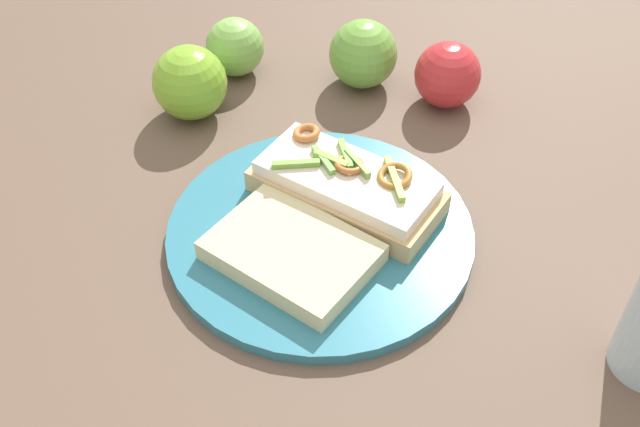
{
  "coord_description": "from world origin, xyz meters",
  "views": [
    {
      "loc": [
        0.03,
        -0.5,
        0.53
      ],
      "look_at": [
        0.0,
        0.0,
        0.03
      ],
      "focal_mm": 42.95,
      "sensor_mm": 36.0,
      "label": 1
    }
  ],
  "objects_px": {
    "plate": "(320,233)",
    "apple_2": "(448,75)",
    "sandwich": "(347,186)",
    "bread_slice_side": "(292,252)",
    "apple_3": "(190,83)",
    "apple_0": "(363,54)",
    "apple_1": "(235,47)"
  },
  "relations": [
    {
      "from": "bread_slice_side",
      "to": "apple_1",
      "type": "relative_size",
      "value": 2.06
    },
    {
      "from": "plate",
      "to": "apple_0",
      "type": "bearing_deg",
      "value": 82.28
    },
    {
      "from": "plate",
      "to": "apple_2",
      "type": "xyz_separation_m",
      "value": [
        0.13,
        0.23,
        0.03
      ]
    },
    {
      "from": "bread_slice_side",
      "to": "apple_0",
      "type": "relative_size",
      "value": 1.79
    },
    {
      "from": "sandwich",
      "to": "plate",
      "type": "bearing_deg",
      "value": -89.79
    },
    {
      "from": "apple_1",
      "to": "apple_2",
      "type": "xyz_separation_m",
      "value": [
        0.25,
        -0.05,
        0.0
      ]
    },
    {
      "from": "apple_0",
      "to": "apple_3",
      "type": "height_order",
      "value": "apple_3"
    },
    {
      "from": "bread_slice_side",
      "to": "apple_3",
      "type": "relative_size",
      "value": 1.71
    },
    {
      "from": "sandwich",
      "to": "apple_0",
      "type": "relative_size",
      "value": 2.53
    },
    {
      "from": "apple_0",
      "to": "apple_1",
      "type": "distance_m",
      "value": 0.15
    },
    {
      "from": "bread_slice_side",
      "to": "apple_3",
      "type": "bearing_deg",
      "value": 153.27
    },
    {
      "from": "plate",
      "to": "apple_3",
      "type": "bearing_deg",
      "value": 129.68
    },
    {
      "from": "sandwich",
      "to": "apple_2",
      "type": "relative_size",
      "value": 2.68
    },
    {
      "from": "bread_slice_side",
      "to": "apple_2",
      "type": "height_order",
      "value": "apple_2"
    },
    {
      "from": "sandwich",
      "to": "apple_3",
      "type": "xyz_separation_m",
      "value": [
        -0.18,
        0.15,
        0.01
      ]
    },
    {
      "from": "bread_slice_side",
      "to": "apple_3",
      "type": "height_order",
      "value": "apple_3"
    },
    {
      "from": "sandwich",
      "to": "apple_0",
      "type": "height_order",
      "value": "apple_0"
    },
    {
      "from": "sandwich",
      "to": "apple_1",
      "type": "relative_size",
      "value": 2.91
    },
    {
      "from": "sandwich",
      "to": "apple_1",
      "type": "distance_m",
      "value": 0.27
    },
    {
      "from": "apple_0",
      "to": "apple_3",
      "type": "xyz_separation_m",
      "value": [
        -0.19,
        -0.07,
        0.0
      ]
    },
    {
      "from": "sandwich",
      "to": "apple_3",
      "type": "relative_size",
      "value": 2.43
    },
    {
      "from": "sandwich",
      "to": "bread_slice_side",
      "type": "distance_m",
      "value": 0.09
    },
    {
      "from": "apple_0",
      "to": "apple_2",
      "type": "height_order",
      "value": "apple_0"
    },
    {
      "from": "apple_0",
      "to": "apple_3",
      "type": "distance_m",
      "value": 0.2
    },
    {
      "from": "apple_1",
      "to": "apple_3",
      "type": "relative_size",
      "value": 0.83
    },
    {
      "from": "sandwich",
      "to": "apple_3",
      "type": "distance_m",
      "value": 0.23
    },
    {
      "from": "apple_1",
      "to": "apple_2",
      "type": "relative_size",
      "value": 0.92
    },
    {
      "from": "bread_slice_side",
      "to": "apple_2",
      "type": "distance_m",
      "value": 0.31
    },
    {
      "from": "sandwich",
      "to": "bread_slice_side",
      "type": "height_order",
      "value": "sandwich"
    },
    {
      "from": "bread_slice_side",
      "to": "apple_1",
      "type": "height_order",
      "value": "apple_1"
    },
    {
      "from": "plate",
      "to": "apple_0",
      "type": "distance_m",
      "value": 0.26
    },
    {
      "from": "plate",
      "to": "apple_1",
      "type": "bearing_deg",
      "value": 113.35
    }
  ]
}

